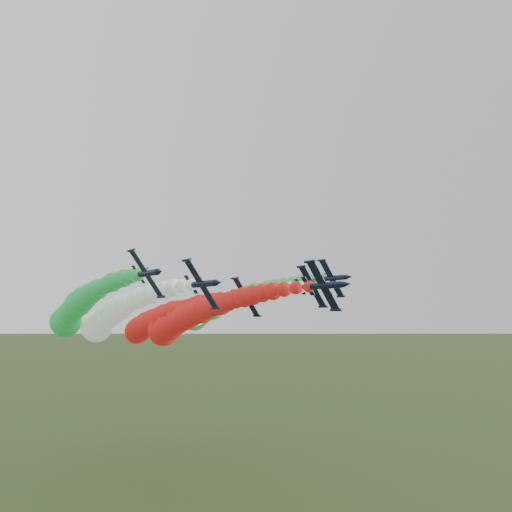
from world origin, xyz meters
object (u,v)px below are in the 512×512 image
at_px(jet_outer_left, 75,310).
at_px(jet_outer_right, 216,308).
at_px(jet_trail, 153,322).
at_px(jet_inner_right, 195,315).
at_px(jet_lead, 184,320).
at_px(jet_inner_left, 109,318).

xyz_separation_m(jet_outer_left, jet_outer_right, (40.07, -2.16, 0.86)).
height_order(jet_outer_left, jet_trail, jet_outer_left).
xyz_separation_m(jet_inner_right, jet_outer_left, (-29.65, 8.10, 1.27)).
xyz_separation_m(jet_inner_right, jet_trail, (-6.40, 12.98, -1.94)).
xyz_separation_m(jet_lead, jet_trail, (2.75, 24.03, -0.94)).
distance_m(jet_outer_left, jet_trail, 23.98).
distance_m(jet_outer_left, jet_outer_right, 40.14).
relative_size(jet_lead, jet_inner_left, 1.01).
distance_m(jet_lead, jet_outer_right, 26.09).
relative_size(jet_outer_right, jet_trail, 1.00).
height_order(jet_inner_right, jet_trail, jet_inner_right).
bearing_deg(jet_outer_right, jet_trail, 157.26).
bearing_deg(jet_outer_right, jet_inner_left, -169.24).
xyz_separation_m(jet_outer_left, jet_trail, (23.25, 4.88, -3.20)).
xyz_separation_m(jet_lead, jet_inner_right, (9.14, 11.05, 1.00)).
relative_size(jet_inner_left, jet_inner_right, 1.00).
height_order(jet_lead, jet_inner_right, jet_inner_right).
height_order(jet_inner_right, jet_outer_left, jet_outer_left).
bearing_deg(jet_inner_right, jet_outer_left, 164.72).
height_order(jet_lead, jet_outer_right, jet_outer_right).
bearing_deg(jet_outer_right, jet_inner_right, -150.34).
bearing_deg(jet_inner_right, jet_lead, -129.61).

